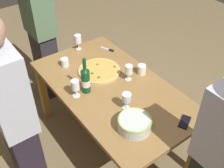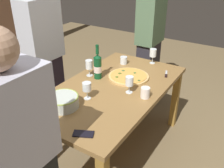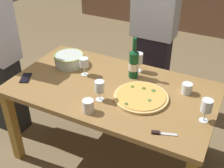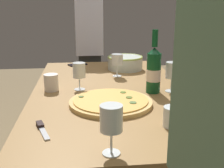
{
  "view_description": "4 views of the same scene",
  "coord_description": "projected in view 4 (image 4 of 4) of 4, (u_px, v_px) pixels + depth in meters",
  "views": [
    {
      "loc": [
        -1.53,
        1.12,
        2.36
      ],
      "look_at": [
        0.0,
        0.0,
        0.78
      ],
      "focal_mm": 43.89,
      "sensor_mm": 36.0,
      "label": 1
    },
    {
      "loc": [
        -1.73,
        -1.09,
        1.86
      ],
      "look_at": [
        0.0,
        0.0,
        0.78
      ],
      "focal_mm": 39.98,
      "sensor_mm": 36.0,
      "label": 2
    },
    {
      "loc": [
        0.85,
        -1.68,
        2.01
      ],
      "look_at": [
        0.0,
        0.0,
        0.78
      ],
      "focal_mm": 46.59,
      "sensor_mm": 36.0,
      "label": 3
    },
    {
      "loc": [
        1.54,
        -0.17,
        1.22
      ],
      "look_at": [
        0.0,
        0.0,
        0.78
      ],
      "focal_mm": 45.02,
      "sensor_mm": 36.0,
      "label": 4
    }
  ],
  "objects": [
    {
      "name": "pizza",
      "position": [
        111.0,
        102.0,
        1.37
      ],
      "size": [
        0.41,
        0.41,
        0.03
      ],
      "color": "#E1B66C",
      "rests_on": "dining_table"
    },
    {
      "name": "wine_glass_by_bottle",
      "position": [
        79.0,
        72.0,
        1.58
      ],
      "size": [
        0.07,
        0.07,
        0.16
      ],
      "color": "white",
      "rests_on": "dining_table"
    },
    {
      "name": "wine_glass_far_right",
      "position": [
        111.0,
        121.0,
        0.89
      ],
      "size": [
        0.07,
        0.07,
        0.17
      ],
      "color": "white",
      "rests_on": "dining_table"
    },
    {
      "name": "wine_bottle",
      "position": [
        154.0,
        70.0,
        1.53
      ],
      "size": [
        0.08,
        0.08,
        0.35
      ],
      "color": "#0F4724",
      "rests_on": "dining_table"
    },
    {
      "name": "cup_ceramic",
      "position": [
        51.0,
        82.0,
        1.58
      ],
      "size": [
        0.08,
        0.08,
        0.09
      ],
      "primitive_type": "cylinder",
      "color": "white",
      "rests_on": "dining_table"
    },
    {
      "name": "dining_table",
      "position": [
        112.0,
        104.0,
        1.65
      ],
      "size": [
        1.6,
        0.9,
        0.75
      ],
      "color": "olive",
      "rests_on": "ground"
    },
    {
      "name": "cell_phone",
      "position": [
        78.0,
        64.0,
        2.26
      ],
      "size": [
        0.13,
        0.16,
        0.01
      ],
      "primitive_type": "cube",
      "rotation": [
        0.0,
        0.0,
        0.46
      ],
      "color": "black",
      "rests_on": "dining_table"
    },
    {
      "name": "serving_bowl",
      "position": [
        125.0,
        62.0,
        2.1
      ],
      "size": [
        0.26,
        0.26,
        0.1
      ],
      "color": "silver",
      "rests_on": "dining_table"
    },
    {
      "name": "wine_glass_far_left",
      "position": [
        172.0,
        72.0,
        1.55
      ],
      "size": [
        0.07,
        0.07,
        0.17
      ],
      "color": "white",
      "rests_on": "dining_table"
    },
    {
      "name": "person_host",
      "position": [
        89.0,
        50.0,
        2.67
      ],
      "size": [
        0.43,
        0.24,
        1.59
      ],
      "rotation": [
        0.0,
        0.0,
        0.08
      ],
      "color": "#222527",
      "rests_on": "ground"
    },
    {
      "name": "wine_glass_near_pizza",
      "position": [
        117.0,
        60.0,
        1.88
      ],
      "size": [
        0.08,
        0.08,
        0.15
      ],
      "color": "white",
      "rests_on": "dining_table"
    },
    {
      "name": "pizza_knife",
      "position": [
        42.0,
        128.0,
        1.1
      ],
      "size": [
        0.16,
        0.07,
        0.02
      ],
      "color": "silver",
      "rests_on": "dining_table"
    },
    {
      "name": "cup_amber",
      "position": [
        173.0,
        117.0,
        1.12
      ],
      "size": [
        0.08,
        0.08,
        0.08
      ],
      "primitive_type": "cylinder",
      "color": "white",
      "rests_on": "dining_table"
    }
  ]
}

